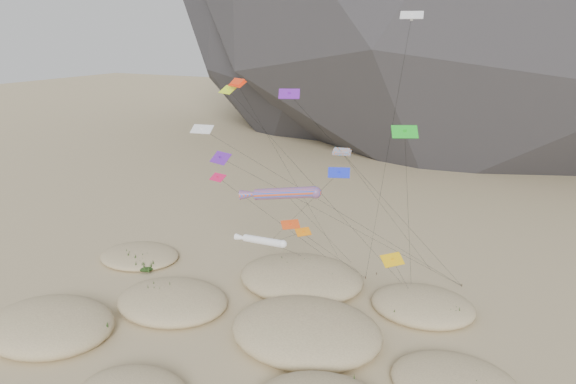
% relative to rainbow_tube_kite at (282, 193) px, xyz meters
% --- Properties ---
extents(ground, '(500.00, 500.00, 0.00)m').
position_rel_rainbow_tube_kite_xyz_m(ground, '(0.08, -8.07, -13.36)').
color(ground, '#CCB789').
rests_on(ground, ground).
extents(dunes, '(52.49, 36.43, 3.76)m').
position_rel_rainbow_tube_kite_xyz_m(dunes, '(-1.52, -3.61, -12.65)').
color(dunes, '#CCB789').
rests_on(dunes, ground).
extents(dune_grass, '(44.71, 30.78, 1.60)m').
position_rel_rainbow_tube_kite_xyz_m(dune_grass, '(-0.87, -2.96, -12.52)').
color(dune_grass, black).
rests_on(dune_grass, ground).
extents(kite_stakes, '(26.54, 7.31, 0.30)m').
position_rel_rainbow_tube_kite_xyz_m(kite_stakes, '(1.46, 14.51, -13.21)').
color(kite_stakes, '#3F2D1E').
rests_on(kite_stakes, ground).
extents(rainbow_tube_kite, '(8.02, 18.08, 14.27)m').
position_rel_rainbow_tube_kite_xyz_m(rainbow_tube_kite, '(0.00, 0.00, 0.00)').
color(rainbow_tube_kite, '#E24D17').
rests_on(rainbow_tube_kite, ground).
extents(white_tube_kite, '(6.07, 18.09, 9.67)m').
position_rel_rainbow_tube_kite_xyz_m(white_tube_kite, '(-1.07, -2.31, -4.31)').
color(white_tube_kite, white).
rests_on(white_tube_kite, ground).
extents(orange_parafoil, '(7.26, 15.18, 23.85)m').
position_rel_rainbow_tube_kite_xyz_m(orange_parafoil, '(-6.79, 3.55, 9.68)').
color(orange_parafoil, '#F9320D').
rests_on(orange_parafoil, ground).
extents(multi_parafoil, '(8.05, 13.98, 17.24)m').
position_rel_rainbow_tube_kite_xyz_m(multi_parafoil, '(4.16, 5.52, 3.20)').
color(multi_parafoil, orange).
rests_on(multi_parafoil, ground).
extents(delta_kites, '(26.49, 20.02, 30.31)m').
position_rel_rainbow_tube_kite_xyz_m(delta_kites, '(1.10, 2.51, 3.70)').
color(delta_kites, '#681CA4').
rests_on(delta_kites, ground).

